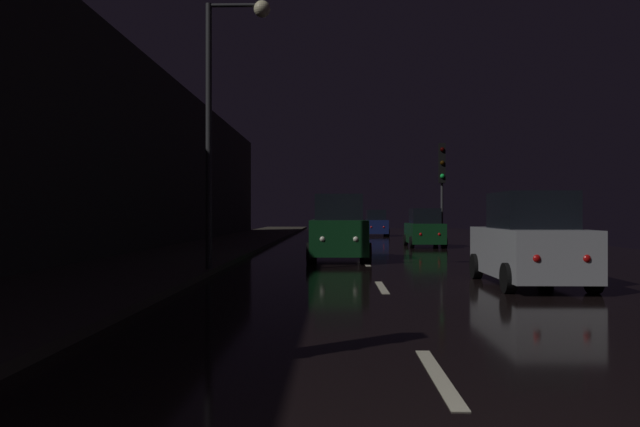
% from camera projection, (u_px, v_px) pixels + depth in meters
% --- Properties ---
extents(ground, '(25.24, 84.00, 0.02)m').
position_uv_depth(ground, '(358.00, 250.00, 27.54)').
color(ground, black).
extents(sidewalk_left, '(4.40, 84.00, 0.15)m').
position_uv_depth(sidewalk_left, '(215.00, 248.00, 27.70)').
color(sidewalk_left, '#38332B').
rests_on(sidewalk_left, ground).
extents(building_facade_left, '(0.80, 63.00, 8.02)m').
position_uv_depth(building_facade_left, '(132.00, 153.00, 24.26)').
color(building_facade_left, '#2D2B28').
rests_on(building_facade_left, ground).
extents(lane_centerline, '(0.16, 26.52, 0.01)m').
position_uv_depth(lane_centerline, '(368.00, 265.00, 19.11)').
color(lane_centerline, beige).
rests_on(lane_centerline, ground).
extents(traffic_light_far_right, '(0.33, 0.47, 4.98)m').
position_uv_depth(traffic_light_far_right, '(442.00, 172.00, 29.56)').
color(traffic_light_far_right, '#38383A').
rests_on(traffic_light_far_right, ground).
extents(streetlamp_overhead, '(1.70, 0.44, 7.18)m').
position_uv_depth(streetlamp_overhead, '(226.00, 93.00, 16.13)').
color(streetlamp_overhead, '#2D2D30').
rests_on(streetlamp_overhead, ground).
extents(car_approaching_headlights, '(2.08, 4.50, 2.27)m').
position_uv_depth(car_approaching_headlights, '(339.00, 230.00, 21.43)').
color(car_approaching_headlights, '#0F3819').
rests_on(car_approaching_headlights, ground).
extents(car_parked_right_near, '(1.90, 4.12, 2.08)m').
position_uv_depth(car_parked_right_near, '(529.00, 243.00, 13.74)').
color(car_parked_right_near, '#A5A8AD').
rests_on(car_parked_right_near, ground).
extents(car_parked_right_far, '(1.70, 3.69, 1.86)m').
position_uv_depth(car_parked_right_far, '(424.00, 229.00, 29.89)').
color(car_parked_right_far, '#0F3819').
rests_on(car_parked_right_far, ground).
extents(car_distant_taillights, '(1.73, 3.75, 1.89)m').
position_uv_depth(car_distant_taillights, '(376.00, 224.00, 44.67)').
color(car_distant_taillights, '#141E51').
rests_on(car_distant_taillights, ground).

